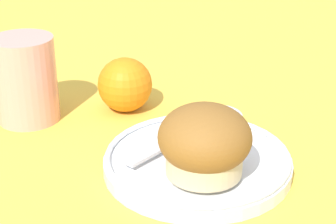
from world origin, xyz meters
The scene contains 8 objects.
ground_plane centered at (0.00, 0.00, 0.00)m, with size 3.00×3.00×0.00m, color gold.
plate centered at (-0.01, 0.00, 0.01)m, with size 0.20×0.20×0.02m.
muffin centered at (-0.03, -0.03, 0.05)m, with size 0.09×0.09×0.07m.
cream_ramekin centered at (0.04, 0.02, 0.03)m, with size 0.06×0.06×0.02m.
berry_pair centered at (0.01, 0.03, 0.03)m, with size 0.03×0.01×0.01m.
butter_knife centered at (0.00, 0.04, 0.02)m, with size 0.15×0.02×0.00m.
orange_fruit centered at (0.04, 0.17, 0.03)m, with size 0.07×0.07×0.07m.
juice_glass centered at (-0.07, 0.23, 0.05)m, with size 0.08×0.08×0.11m.
Camera 1 is at (-0.39, -0.34, 0.31)m, focal length 60.00 mm.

